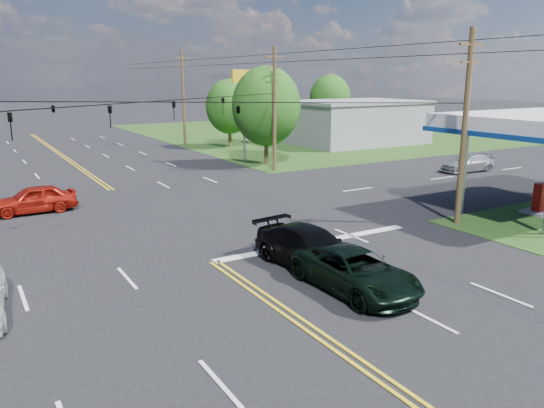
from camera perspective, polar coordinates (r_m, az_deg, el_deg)
ground at (r=28.66m, az=-12.93°, el=-1.44°), size 280.00×280.00×0.00m
grass_ne at (r=73.09m, az=5.86°, el=7.76°), size 46.00×48.00×0.03m
stop_bar at (r=23.85m, az=4.75°, el=-4.16°), size 10.00×0.50×0.02m
retail_ne at (r=60.40m, az=8.87°, el=8.58°), size 14.00×10.00×4.40m
pole_se at (r=27.60m, az=20.02°, el=7.91°), size 1.60×0.28×9.50m
pole_ne at (r=41.41m, az=0.26°, el=10.31°), size 1.60×0.28×9.50m
pole_right_far at (r=58.51m, az=-9.53°, el=11.31°), size 1.60×0.28×10.00m
span_wire_signals at (r=27.76m, az=-13.59°, el=10.61°), size 26.00×18.00×1.13m
power_lines at (r=25.87m, az=-12.54°, el=16.26°), size 26.04×100.00×0.64m
tree_right_a at (r=44.51m, az=-0.63°, el=10.48°), size 5.70×5.70×8.18m
tree_right_b at (r=56.30m, az=-4.61°, el=10.40°), size 4.94×4.94×7.09m
tree_far_r at (r=70.58m, az=6.26°, el=11.25°), size 5.32×5.32×7.63m
pickup_dkgreen at (r=18.61m, az=8.94°, el=-7.12°), size 2.47×5.18×1.43m
suv_black at (r=20.60m, az=4.19°, el=-4.76°), size 2.80×5.55×1.54m
sedan_red at (r=31.57m, az=-24.26°, el=0.48°), size 4.44×1.83×1.51m
sedan_far at (r=44.25m, az=20.28°, el=4.16°), size 4.75×2.24×1.34m
polesign_ne at (r=45.77m, az=-3.05°, el=12.11°), size 2.17×0.25×7.89m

